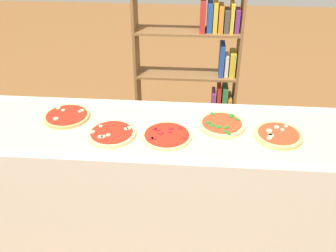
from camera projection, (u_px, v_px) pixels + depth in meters
name	position (u px, v px, depth m)	size (l,w,h in m)	color
ground_plane	(168.00, 240.00, 2.54)	(12.00, 12.00, 0.00)	brown
counter	(168.00, 190.00, 2.30)	(2.54, 0.62, 0.89)	beige
parchment_paper	(168.00, 129.00, 2.07)	(2.29, 0.49, 0.00)	beige
pizza_mushroom_0	(67.00, 116.00, 2.16)	(0.26, 0.26, 0.03)	tan
pizza_mushroom_1	(112.00, 134.00, 2.01)	(0.26, 0.26, 0.03)	#E5C17F
pizza_pepperoni_2	(167.00, 136.00, 2.00)	(0.26, 0.26, 0.02)	#E5C17F
pizza_spinach_3	(222.00, 124.00, 2.08)	(0.26, 0.26, 0.03)	#E5C17F
pizza_mushroom_4	(278.00, 135.00, 1.99)	(0.25, 0.25, 0.03)	#DBB26B
bookshelf	(201.00, 75.00, 3.06)	(0.82, 0.22, 1.44)	brown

